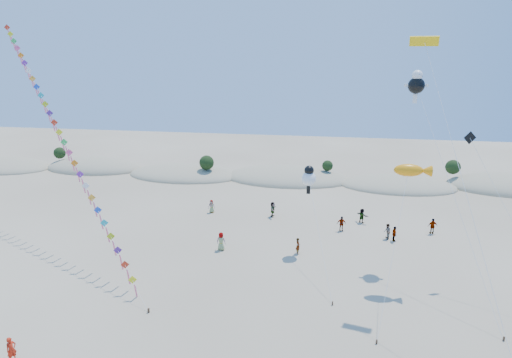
# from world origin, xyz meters

# --- Properties ---
(dune_ridge) EXTENTS (145.30, 11.49, 5.57)m
(dune_ridge) POSITION_xyz_m (1.06, 45.14, 0.11)
(dune_ridge) COLOR gray
(dune_ridge) RESTS_ON ground
(kite_train) EXTENTS (26.03, 22.54, 22.23)m
(kite_train) POSITION_xyz_m (-20.46, 20.77, 11.27)
(kite_train) COLOR #3F2D1E
(kite_train) RESTS_ON ground
(fish_kite) EXTENTS (4.41, 9.52, 10.09)m
(fish_kite) POSITION_xyz_m (12.30, 16.92, 9.56)
(fish_kite) COLOR #3F2D1E
(fish_kite) RESTS_ON ground
(cartoon_kite_low) EXTENTS (3.17, 10.23, 8.42)m
(cartoon_kite_low) POSITION_xyz_m (4.08, 21.55, 7.30)
(cartoon_kite_low) COLOR #3F2D1E
(cartoon_kite_low) RESTS_ON ground
(cartoon_kite_high) EXTENTS (5.89, 13.40, 17.05)m
(cartoon_kite_high) POSITION_xyz_m (12.95, 22.25, 15.86)
(cartoon_kite_high) COLOR #3F2D1E
(cartoon_kite_high) RESTS_ON ground
(parafoil_kite) EXTENTS (5.24, 15.77, 19.61)m
(parafoil_kite) POSITION_xyz_m (12.13, 15.90, 18.66)
(parafoil_kite) COLOR #3F2D1E
(parafoil_kite) RESTS_ON ground
(dark_kite) EXTENTS (6.20, 8.26, 12.44)m
(dark_kite) POSITION_xyz_m (18.32, 17.09, 8.87)
(dark_kite) COLOR #3F2D1E
(dark_kite) RESTS_ON ground
(flyer_foreground) EXTENTS (0.60, 0.71, 1.67)m
(flyer_foreground) POSITION_xyz_m (-13.23, 2.66, 0.84)
(flyer_foreground) COLOR red
(flyer_foreground) RESTS_ON ground
(beachgoers) EXTENTS (25.59, 10.70, 1.81)m
(beachgoers) POSITION_xyz_m (5.28, 26.49, 0.84)
(beachgoers) COLOR slate
(beachgoers) RESTS_ON ground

